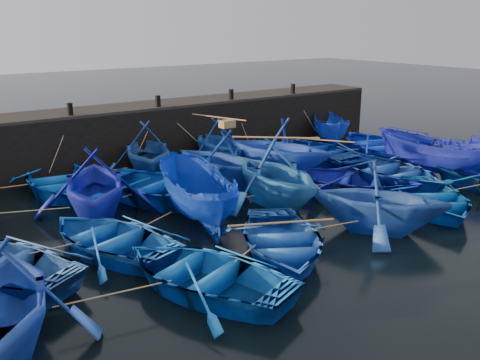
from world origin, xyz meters
TOP-DOWN VIEW (x-y plane):
  - ground at (0.00, 0.00)m, footprint 120.00×120.00m
  - quay_wall at (0.00, 10.50)m, footprint 26.00×2.50m
  - quay_top at (0.00, 10.50)m, footprint 26.00×2.50m
  - bollard_1 at (-4.00, 9.60)m, footprint 0.24×0.24m
  - bollard_2 at (0.00, 9.60)m, footprint 0.24×0.24m
  - bollard_3 at (4.00, 9.60)m, footprint 0.24×0.24m
  - bollard_4 at (8.00, 9.60)m, footprint 0.24×0.24m
  - boat_1 at (-5.29, 7.65)m, footprint 4.46×5.70m
  - boat_2 at (-1.54, 7.77)m, footprint 5.16×5.53m
  - boat_3 at (1.98, 7.67)m, footprint 3.97×4.48m
  - boat_4 at (4.68, 7.89)m, footprint 3.18×4.42m
  - boat_5 at (9.17, 7.77)m, footprint 3.65×4.43m
  - boat_7 at (-5.10, 4.24)m, footprint 5.46×5.86m
  - boat_8 at (-2.59, 4.43)m, footprint 5.80×6.66m
  - boat_9 at (-0.03, 4.43)m, footprint 4.93×5.41m
  - boat_10 at (2.99, 4.71)m, footprint 5.80×6.11m
  - boat_11 at (5.95, 5.14)m, footprint 4.54×5.77m
  - boat_12 at (9.02, 4.27)m, footprint 5.60×6.71m
  - boat_14 at (-5.81, 1.29)m, footprint 4.57×5.41m
  - boat_15 at (-2.63, 1.97)m, footprint 2.82×5.16m
  - boat_16 at (0.50, 1.77)m, footprint 4.38×4.97m
  - boat_17 at (3.80, 1.14)m, footprint 5.77×6.15m
  - boat_18 at (5.83, 1.32)m, footprint 4.11×5.61m
  - boat_19 at (8.45, 0.92)m, footprint 3.61×5.19m
  - boat_20 at (-9.26, -1.78)m, footprint 4.64×5.06m
  - boat_21 at (-4.84, -2.15)m, footprint 4.89×5.66m
  - boat_22 at (-2.03, -1.64)m, footprint 5.20×5.69m
  - boat_23 at (1.57, -1.97)m, footprint 5.44×5.55m
  - boat_24 at (4.60, -1.77)m, footprint 5.26×5.69m
  - wooden_crate at (0.27, 4.43)m, footprint 0.54×0.39m
  - mooring_ropes at (-0.39, 5.05)m, footprint 18.66×11.70m
  - loose_oars at (1.60, 3.24)m, footprint 10.23×11.39m

SIDE VIEW (x-z plane):
  - ground at x=0.00m, z-range 0.00..0.00m
  - boat_4 at x=4.68m, z-range 0.00..0.91m
  - boat_14 at x=-5.81m, z-range 0.00..0.96m
  - boat_24 at x=4.60m, z-range 0.00..0.96m
  - boat_22 at x=-2.03m, z-range 0.00..0.97m
  - boat_21 at x=-4.84m, z-range 0.00..0.99m
  - boat_17 at x=3.80m, z-range 0.00..1.04m
  - boat_1 at x=-5.29m, z-range 0.00..1.08m
  - boat_11 at x=5.95m, z-range 0.00..1.09m
  - boat_18 at x=5.83m, z-range 0.00..1.14m
  - boat_8 at x=-2.59m, z-range 0.00..1.15m
  - boat_12 at x=9.02m, z-range 0.00..1.20m
  - boat_5 at x=9.17m, z-range 0.00..1.64m
  - mooring_ropes at x=-0.39m, z-range -0.18..1.92m
  - boat_19 at x=8.45m, z-range 0.00..1.88m
  - boat_15 at x=-2.63m, z-range 0.00..1.89m
  - boat_3 at x=1.98m, z-range 0.00..2.17m
  - boat_23 at x=1.57m, z-range 0.00..2.22m
  - boat_20 at x=-9.26m, z-range 0.00..2.24m
  - boat_2 at x=-1.54m, z-range 0.00..2.37m
  - boat_9 at x=-0.03m, z-range 0.00..2.44m
  - boat_16 at x=0.50m, z-range 0.00..2.45m
  - boat_7 at x=-5.10m, z-range 0.00..2.50m
  - quay_wall at x=0.00m, z-range 0.00..2.50m
  - boat_10 at x=2.99m, z-range 0.00..2.53m
  - loose_oars at x=1.60m, z-range 0.93..2.47m
  - quay_top at x=0.00m, z-range 2.50..2.62m
  - wooden_crate at x=0.27m, z-range 2.44..2.72m
  - bollard_1 at x=-4.00m, z-range 2.62..3.12m
  - bollard_2 at x=0.00m, z-range 2.62..3.12m
  - bollard_3 at x=4.00m, z-range 2.62..3.12m
  - bollard_4 at x=8.00m, z-range 2.62..3.12m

